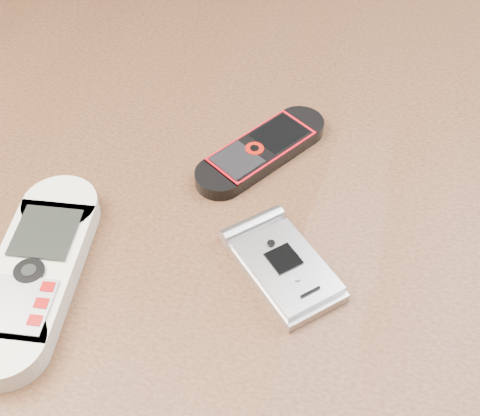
# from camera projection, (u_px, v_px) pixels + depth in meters

# --- Properties ---
(table) EXTENTS (1.20, 0.80, 0.75)m
(table) POSITION_uv_depth(u_px,v_px,m) (234.00, 294.00, 0.59)
(table) COLOR black
(table) RESTS_ON ground
(nokia_white) EXTENTS (0.07, 0.18, 0.02)m
(nokia_white) POSITION_uv_depth(u_px,v_px,m) (35.00, 271.00, 0.46)
(nokia_white) COLOR silver
(nokia_white) RESTS_ON table
(nokia_black_red) EXTENTS (0.11, 0.13, 0.01)m
(nokia_black_red) POSITION_uv_depth(u_px,v_px,m) (262.00, 150.00, 0.55)
(nokia_black_red) COLOR black
(nokia_black_red) RESTS_ON table
(motorola_razr) EXTENTS (0.10, 0.10, 0.01)m
(motorola_razr) POSITION_uv_depth(u_px,v_px,m) (285.00, 267.00, 0.47)
(motorola_razr) COLOR silver
(motorola_razr) RESTS_ON table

